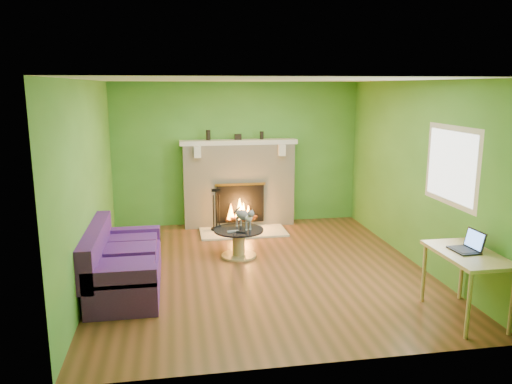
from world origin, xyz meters
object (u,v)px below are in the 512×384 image
sofa (122,265)px  coffee_table (239,241)px  desk (467,261)px  cat (243,218)px

sofa → coffee_table: 1.89m
desk → cat: bearing=130.5°
coffee_table → desk: size_ratio=0.74×
sofa → desk: 4.09m
coffee_table → cat: bearing=32.0°
desk → cat: size_ratio=1.92×
coffee_table → desk: 3.29m
sofa → cat: (1.70, 1.01, 0.28)m
desk → sofa: bearing=159.1°
sofa → cat: sofa is taller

